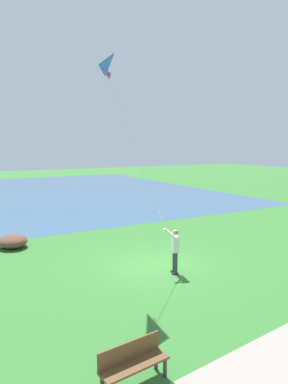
# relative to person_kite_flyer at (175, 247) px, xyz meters

# --- Properties ---
(ground_plane) EXTENTS (120.00, 120.00, 0.00)m
(ground_plane) POSITION_rel_person_kite_flyer_xyz_m (1.07, 0.13, -1.05)
(ground_plane) COLOR #33702D
(person_kite_flyer) EXTENTS (0.49, 0.63, 1.83)m
(person_kite_flyer) POSITION_rel_person_kite_flyer_xyz_m (0.00, 0.00, 0.00)
(person_kite_flyer) COLOR #232328
(person_kite_flyer) RESTS_ON ground
(flying_kite) EXTENTS (1.45, 2.32, 6.32)m
(flying_kite) POSITION_rel_person_kite_flyer_xyz_m (0.78, 2.10, 6.58)
(flying_kite) COLOR blue
(park_bench_far_walkway) EXTENTS (0.59, 1.54, 0.88)m
(park_bench_far_walkway) POSITION_rel_person_kite_flyer_xyz_m (-4.72, 4.28, -0.54)
(park_bench_far_walkway) COLOR brown
(park_bench_far_walkway) RESTS_ON ground
(lakeside_shrub) EXTENTS (1.58, 1.36, 0.61)m
(lakeside_shrub) POSITION_rel_person_kite_flyer_xyz_m (6.69, 4.91, -0.74)
(lakeside_shrub) COLOR brown
(lakeside_shrub) RESTS_ON ground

